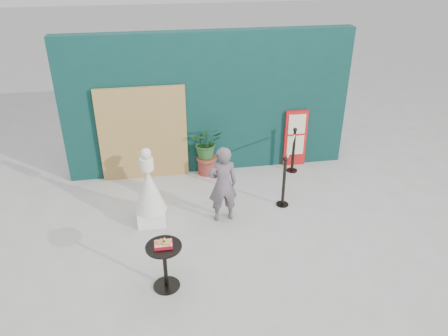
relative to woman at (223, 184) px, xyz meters
The scene contains 10 objects.
ground 1.32m from the woman, 87.97° to the right, with size 60.00×60.00×0.00m, color #ADAAA5.
back_wall 2.19m from the woman, 88.91° to the left, with size 6.00×0.30×3.00m, color #0A3031.
bamboo_fence 2.31m from the woman, 126.47° to the left, with size 1.80×0.08×2.00m, color tan.
woman is the anchor object (origin of this frame).
menu_board 2.68m from the woman, 43.73° to the left, with size 0.50×0.07×1.30m.
statue 1.30m from the woman, behind, with size 0.58×0.58×1.48m.
cafe_table 1.96m from the woman, 124.84° to the right, with size 0.52×0.52×0.75m.
food_basket 1.95m from the woman, 124.83° to the right, with size 0.26×0.19×0.11m.
planter 1.79m from the woman, 91.77° to the left, with size 0.66×0.57×1.12m.
stanchion_barrier 1.79m from the woman, 31.15° to the left, with size 0.84×1.54×1.03m.
Camera 1 is at (-1.13, -5.48, 4.62)m, focal length 35.00 mm.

